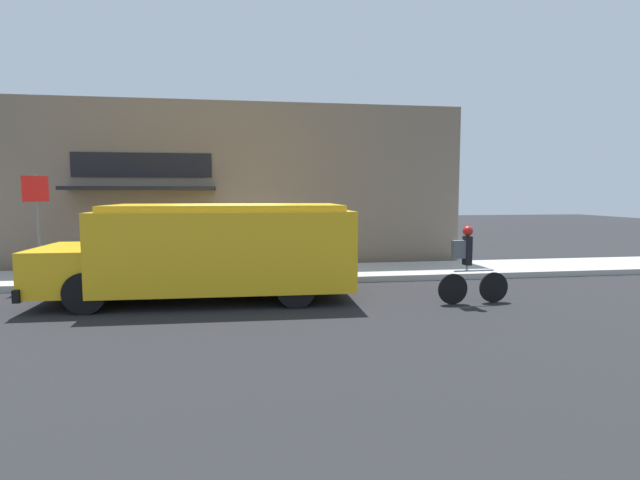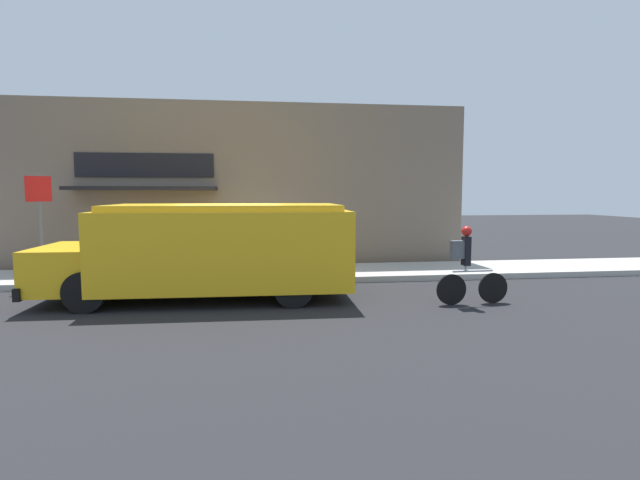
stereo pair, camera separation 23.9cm
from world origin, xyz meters
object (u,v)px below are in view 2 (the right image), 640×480
Objects in this scene: cyclist at (467,266)px; school_bus at (210,249)px; stop_sign_post at (40,209)px; trash_bin at (176,252)px.

school_bus is at bearing 163.34° from cyclist.
trash_bin is (2.96, 1.07, -1.20)m from stop_sign_post.
stop_sign_post reaches higher than school_bus.
school_bus is 3.34m from trash_bin.
stop_sign_post is 2.61× the size of trash_bin.
stop_sign_post is at bearing -160.16° from trash_bin.
stop_sign_post is (-9.23, 3.32, 1.06)m from cyclist.
cyclist is at bearing -12.62° from school_bus.
trash_bin is at bearing 142.45° from cyclist.
school_bus is at bearing -26.30° from stop_sign_post.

